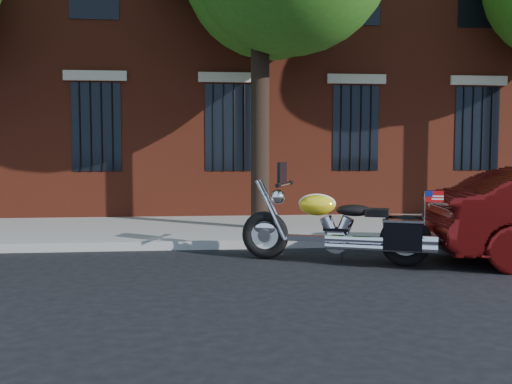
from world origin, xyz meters
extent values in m
plane|color=black|center=(0.00, 0.00, 0.00)|extent=(120.00, 120.00, 0.00)
cube|color=gray|center=(0.00, 1.38, 0.07)|extent=(40.00, 0.16, 0.15)
cube|color=gray|center=(0.00, 3.26, 0.07)|extent=(40.00, 3.60, 0.15)
cube|color=maroon|center=(0.00, 10.06, 6.00)|extent=(26.00, 10.00, 12.00)
cube|color=black|center=(0.00, 5.11, 2.20)|extent=(1.10, 0.14, 2.00)
cube|color=#B2A893|center=(0.00, 5.08, 3.35)|extent=(1.40, 0.20, 0.22)
cylinder|color=black|center=(0.00, 5.03, 2.20)|extent=(0.04, 0.04, 2.00)
cylinder|color=black|center=(0.50, 2.90, 2.50)|extent=(0.36, 0.36, 5.00)
torus|color=black|center=(0.31, 0.38, 0.37)|extent=(0.74, 0.42, 0.73)
torus|color=black|center=(2.24, -0.38, 0.37)|extent=(0.74, 0.42, 0.73)
cylinder|color=white|center=(0.31, 0.38, 0.37)|extent=(0.53, 0.26, 0.55)
cylinder|color=white|center=(2.24, -0.38, 0.37)|extent=(0.53, 0.26, 0.55)
ellipsoid|color=white|center=(0.31, 0.38, 0.48)|extent=(0.41, 0.27, 0.21)
ellipsoid|color=yellow|center=(2.24, -0.38, 0.50)|extent=(0.41, 0.28, 0.21)
cube|color=white|center=(1.28, 0.00, 0.35)|extent=(1.56, 0.71, 0.09)
cylinder|color=white|center=(1.33, -0.02, 0.33)|extent=(0.40, 0.31, 0.35)
cylinder|color=white|center=(1.76, -0.40, 0.34)|extent=(1.31, 0.60, 0.10)
ellipsoid|color=yellow|center=(1.05, 0.09, 0.85)|extent=(0.62, 0.49, 0.31)
ellipsoid|color=black|center=(1.56, -0.11, 0.79)|extent=(0.61, 0.49, 0.17)
cube|color=black|center=(2.32, -0.11, 0.49)|extent=(0.55, 0.36, 0.42)
cube|color=black|center=(2.11, -0.63, 0.49)|extent=(0.55, 0.36, 0.42)
cylinder|color=white|center=(0.60, 0.27, 1.16)|extent=(0.35, 0.81, 0.04)
sphere|color=white|center=(0.50, 0.31, 0.96)|extent=(0.28, 0.28, 0.22)
cube|color=black|center=(0.56, 0.29, 1.33)|extent=(0.20, 0.42, 0.31)
cube|color=red|center=(2.47, -0.82, 1.04)|extent=(0.23, 0.10, 0.15)
camera|label=1|loc=(-0.67, -8.19, 1.63)|focal=40.00mm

